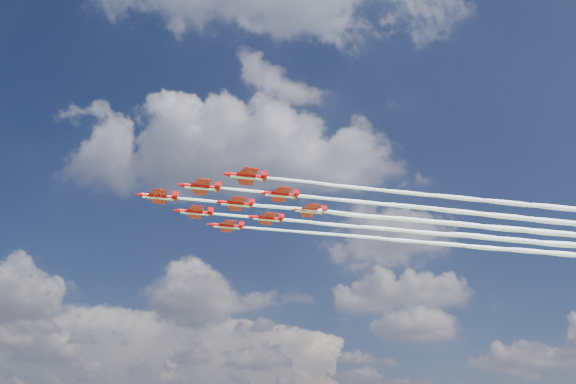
# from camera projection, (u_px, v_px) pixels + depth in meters

# --- Properties ---
(jet_lead) EXTENTS (118.77, 38.57, 2.48)m
(jet_lead) POSITION_uv_depth(u_px,v_px,m) (395.00, 218.00, 141.23)
(jet_lead) COLOR red
(jet_row2_port) EXTENTS (118.77, 38.57, 2.48)m
(jet_row2_port) POSITION_uv_depth(u_px,v_px,m) (442.00, 210.00, 136.34)
(jet_row2_port) COLOR red
(jet_row2_starb) EXTENTS (118.77, 38.57, 2.48)m
(jet_row2_starb) POSITION_uv_depth(u_px,v_px,m) (415.00, 231.00, 149.94)
(jet_row2_starb) COLOR red
(jet_row3_port) EXTENTS (118.77, 38.57, 2.48)m
(jet_row3_port) POSITION_uv_depth(u_px,v_px,m) (493.00, 201.00, 131.46)
(jet_row3_port) COLOR red
(jet_row3_centre) EXTENTS (118.77, 38.57, 2.48)m
(jet_row3_centre) POSITION_uv_depth(u_px,v_px,m) (460.00, 224.00, 145.06)
(jet_row3_centre) COLOR red
(jet_row3_starb) EXTENTS (118.77, 38.57, 2.48)m
(jet_row3_starb) POSITION_uv_depth(u_px,v_px,m) (432.00, 243.00, 158.66)
(jet_row3_starb) COLOR red
(jet_row4_port) EXTENTS (118.77, 38.57, 2.48)m
(jet_row4_port) POSITION_uv_depth(u_px,v_px,m) (508.00, 217.00, 140.17)
(jet_row4_port) COLOR red
(jet_row4_starb) EXTENTS (118.77, 38.57, 2.48)m
(jet_row4_starb) POSITION_uv_depth(u_px,v_px,m) (475.00, 237.00, 153.77)
(jet_row4_starb) COLOR red
(jet_tail) EXTENTS (118.77, 38.57, 2.48)m
(jet_tail) POSITION_uv_depth(u_px,v_px,m) (521.00, 230.00, 148.89)
(jet_tail) COLOR red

